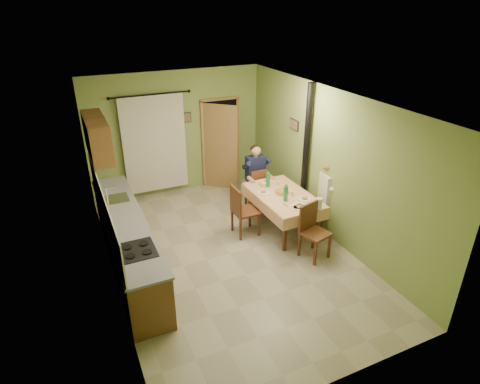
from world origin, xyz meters
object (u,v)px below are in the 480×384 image
chair_right (327,215)px  dining_table (282,212)px  chair_near (314,242)px  chair_left (245,220)px  man_far (256,170)px  chair_far (256,195)px  man_right (329,188)px  stove_flue (304,173)px

chair_right → dining_table: bearing=77.7°
chair_near → chair_right: size_ratio=1.04×
chair_left → man_far: size_ratio=0.73×
chair_far → man_right: (0.87, -1.39, 0.59)m
chair_far → man_far: size_ratio=0.67×
dining_table → chair_left: bearing=168.1°
chair_near → man_right: (0.78, 0.72, 0.59)m
stove_flue → dining_table: bearing=-159.7°
chair_far → chair_right: chair_right is taller
chair_far → stove_flue: 1.29m
chair_right → man_far: (-0.88, 1.40, 0.59)m
man_far → chair_right: bearing=-56.4°
chair_near → chair_right: chair_near is taller
chair_right → man_right: bearing=90.0°
chair_right → man_far: size_ratio=0.68×
dining_table → man_right: man_right is taller
dining_table → man_right: 1.01m
chair_right → chair_left: bearing=83.4°
chair_left → man_right: (1.56, -0.49, 0.59)m
chair_left → stove_flue: stove_flue is taller
dining_table → chair_near: size_ratio=1.69×
man_far → chair_left: bearing=-125.8°
chair_far → chair_right: size_ratio=0.98×
chair_far → man_far: bearing=90.0°
chair_far → chair_right: 1.65m
chair_left → man_far: 1.28m
dining_table → chair_right: size_ratio=1.76×
man_right → chair_near: bearing=143.6°
dining_table → chair_near: (0.03, -1.07, -0.09)m
chair_near → stove_flue: size_ratio=0.35×
man_right → stove_flue: 0.62m
stove_flue → man_right: bearing=-70.1°
chair_far → chair_right: bearing=-56.1°
chair_far → man_far: (0.00, 0.01, 0.59)m
chair_far → chair_near: chair_near is taller
stove_flue → chair_near: bearing=-114.0°
chair_near → man_right: 1.21m
man_far → stove_flue: size_ratio=0.50×
chair_right → chair_near: bearing=143.0°
dining_table → chair_right: 0.90m
man_right → chair_left: bearing=83.3°
chair_right → man_right: size_ratio=0.68×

